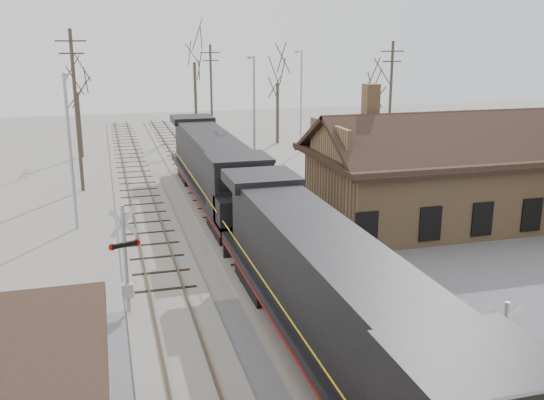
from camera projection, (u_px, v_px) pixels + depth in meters
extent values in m
plane|color=#A6A196|center=(314.00, 345.00, 21.14)|extent=(140.00, 140.00, 0.00)
cube|color=slate|center=(314.00, 345.00, 21.14)|extent=(60.00, 9.00, 0.03)
cube|color=#A6A196|center=(228.00, 222.00, 35.08)|extent=(3.40, 90.00, 0.12)
cube|color=#473323|center=(216.00, 221.00, 34.86)|extent=(0.08, 90.00, 0.14)
cube|color=#473323|center=(240.00, 219.00, 35.24)|extent=(0.08, 90.00, 0.14)
cube|color=#A6A196|center=(149.00, 228.00, 33.91)|extent=(3.40, 90.00, 0.12)
cube|color=#473323|center=(136.00, 227.00, 33.70)|extent=(0.08, 90.00, 0.14)
cube|color=#473323|center=(162.00, 225.00, 34.07)|extent=(0.08, 90.00, 0.14)
cube|color=#A17C53|center=(442.00, 188.00, 34.90)|extent=(14.00, 8.00, 4.00)
cube|color=black|center=(445.00, 152.00, 34.35)|extent=(15.20, 9.20, 0.30)
cube|color=black|center=(469.00, 141.00, 31.95)|extent=(15.00, 4.71, 2.66)
cube|color=black|center=(425.00, 129.00, 36.23)|extent=(15.00, 4.71, 2.66)
cube|color=#A17C53|center=(371.00, 104.00, 34.01)|extent=(0.80, 0.80, 2.20)
cube|color=black|center=(274.00, 276.00, 25.80)|extent=(2.55, 4.08, 1.02)
cube|color=black|center=(330.00, 328.00, 19.42)|extent=(3.06, 20.40, 0.36)
cube|color=maroon|center=(330.00, 335.00, 19.48)|extent=(3.08, 20.40, 0.12)
cube|color=black|center=(318.00, 268.00, 20.19)|extent=(2.65, 14.79, 2.86)
cube|color=black|center=(236.00, 225.00, 32.90)|extent=(2.55, 4.08, 1.02)
cube|color=black|center=(198.00, 173.00, 45.23)|extent=(2.55, 4.08, 1.02)
cube|color=black|center=(214.00, 183.00, 38.86)|extent=(3.06, 20.40, 0.36)
cube|color=maroon|center=(214.00, 186.00, 38.91)|extent=(3.08, 20.40, 0.12)
cube|color=black|center=(210.00, 155.00, 39.63)|extent=(2.65, 14.79, 2.86)
cube|color=black|center=(239.00, 186.00, 31.42)|extent=(3.06, 2.86, 2.86)
cube|color=black|center=(247.00, 210.00, 30.04)|extent=(3.06, 1.84, 1.43)
cube|color=black|center=(252.00, 246.00, 29.49)|extent=(2.86, 0.25, 1.02)
cylinder|color=#A5A8AD|center=(501.00, 368.00, 16.12)|extent=(0.13, 0.13, 3.79)
cube|color=silver|center=(506.00, 322.00, 15.78)|extent=(0.97, 0.30, 0.99)
cube|color=silver|center=(506.00, 322.00, 15.78)|extent=(0.97, 0.30, 0.99)
cube|color=black|center=(503.00, 348.00, 15.97)|extent=(0.86, 0.37, 0.14)
cylinder|color=#B20C0C|center=(487.00, 348.00, 15.97)|extent=(0.24, 0.14, 0.23)
cylinder|color=#B20C0C|center=(519.00, 348.00, 15.98)|extent=(0.24, 0.14, 0.23)
cylinder|color=#A5A8AD|center=(126.00, 261.00, 22.97)|extent=(0.15, 0.15, 4.39)
cube|color=silver|center=(123.00, 222.00, 22.57)|extent=(1.09, 0.43, 1.15)
cube|color=silver|center=(123.00, 222.00, 22.57)|extent=(1.09, 0.43, 1.15)
cube|color=black|center=(124.00, 245.00, 22.80)|extent=(0.98, 0.48, 0.16)
cylinder|color=#B20C0C|center=(137.00, 242.00, 23.07)|extent=(0.27, 0.16, 0.26)
cylinder|color=#B20C0C|center=(112.00, 247.00, 22.52)|extent=(0.27, 0.16, 0.26)
cube|color=#A5A8AD|center=(128.00, 290.00, 23.28)|extent=(0.44, 0.33, 0.55)
cylinder|color=#A5A8AD|center=(71.00, 153.00, 32.96)|extent=(0.18, 0.18, 8.60)
cylinder|color=#A5A8AD|center=(65.00, 74.00, 32.70)|extent=(0.12, 1.80, 0.12)
cube|color=#A5A8AD|center=(65.00, 75.00, 33.47)|extent=(0.25, 0.50, 0.12)
cylinder|color=#A5A8AD|center=(254.00, 120.00, 44.04)|extent=(0.18, 0.18, 9.12)
cylinder|color=#A5A8AD|center=(251.00, 57.00, 43.71)|extent=(0.12, 1.80, 0.12)
cube|color=#A5A8AD|center=(248.00, 58.00, 44.48)|extent=(0.25, 0.50, 0.12)
cylinder|color=#A5A8AD|center=(301.00, 102.00, 55.56)|extent=(0.18, 0.18, 9.27)
cylinder|color=#A5A8AD|center=(299.00, 51.00, 55.22)|extent=(0.12, 1.80, 0.12)
cube|color=#A5A8AD|center=(296.00, 52.00, 55.99)|extent=(0.25, 0.50, 0.12)
cylinder|color=#382D23|center=(77.00, 112.00, 41.05)|extent=(0.24, 0.24, 10.97)
cube|color=#382D23|center=(71.00, 41.00, 39.83)|extent=(2.00, 0.10, 0.10)
cube|color=#382D23|center=(72.00, 53.00, 40.04)|extent=(1.60, 0.10, 0.10)
cylinder|color=#382D23|center=(211.00, 93.00, 61.81)|extent=(0.24, 0.24, 9.73)
cube|color=#382D23|center=(210.00, 52.00, 60.75)|extent=(2.00, 0.10, 0.10)
cube|color=#382D23|center=(211.00, 61.00, 60.96)|extent=(1.60, 0.10, 0.10)
cylinder|color=#382D23|center=(390.00, 105.00, 49.73)|extent=(0.24, 0.24, 10.12)
cube|color=#382D23|center=(393.00, 51.00, 48.62)|extent=(2.00, 0.10, 0.10)
cube|color=#382D23|center=(392.00, 61.00, 48.83)|extent=(1.60, 0.10, 0.10)
cylinder|color=#382D23|center=(79.00, 125.00, 53.56)|extent=(0.32, 0.32, 5.75)
cylinder|color=#382D23|center=(196.00, 99.00, 65.92)|extent=(0.32, 0.32, 7.82)
cylinder|color=#382D23|center=(277.00, 113.00, 60.86)|extent=(0.32, 0.32, 6.00)
cylinder|color=#382D23|center=(377.00, 120.00, 58.67)|extent=(0.32, 0.32, 5.27)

